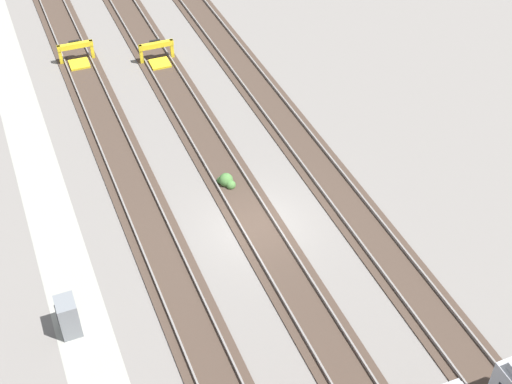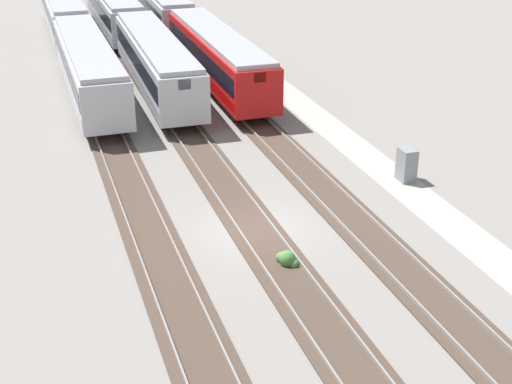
{
  "view_description": "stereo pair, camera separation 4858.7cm",
  "coord_description": "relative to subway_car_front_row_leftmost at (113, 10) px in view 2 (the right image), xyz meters",
  "views": [
    {
      "loc": [
        20.31,
        -8.49,
        20.95
      ],
      "look_at": [
        -0.15,
        0.0,
        1.8
      ],
      "focal_mm": 50.0,
      "sensor_mm": 36.0,
      "label": 1
    },
    {
      "loc": [
        -24.76,
        8.23,
        13.88
      ],
      "look_at": [
        -0.15,
        0.0,
        1.8
      ],
      "focal_mm": 50.0,
      "sensor_mm": 36.0,
      "label": 2
    }
  ],
  "objects": [
    {
      "name": "ground_plane",
      "position": [
        -39.32,
        -0.0,
        -2.04
      ],
      "size": [
        400.0,
        400.0,
        0.0
      ],
      "primitive_type": "plane",
      "color": "gray"
    },
    {
      "name": "service_walkway",
      "position": [
        -39.32,
        -8.04,
        -2.04
      ],
      "size": [
        54.0,
        2.0,
        0.01
      ],
      "primitive_type": "cube",
      "color": "#9E9E93",
      "rests_on": "ground"
    },
    {
      "name": "rail_track_nearest",
      "position": [
        -39.32,
        -4.23,
        -2.0
      ],
      "size": [
        90.0,
        2.24,
        0.21
      ],
      "color": "#47382D",
      "rests_on": "ground"
    },
    {
      "name": "rail_track_near_inner",
      "position": [
        -39.32,
        -0.0,
        -2.0
      ],
      "size": [
        90.0,
        2.24,
        0.21
      ],
      "color": "#47382D",
      "rests_on": "ground"
    },
    {
      "name": "rail_track_middle",
      "position": [
        -39.32,
        4.22,
        -2.0
      ],
      "size": [
        90.0,
        2.24,
        0.21
      ],
      "color": "#47382D",
      "rests_on": "ground"
    },
    {
      "name": "subway_car_front_row_leftmost",
      "position": [
        0.0,
        0.0,
        0.0
      ],
      "size": [
        18.0,
        2.85,
        3.7
      ],
      "color": "#B7BABF",
      "rests_on": "ground"
    },
    {
      "name": "subway_car_front_row_left_inner",
      "position": [
        -18.94,
        -4.17,
        0.0
      ],
      "size": [
        18.02,
        2.99,
        3.7
      ],
      "color": "#B71414",
      "rests_on": "ground"
    },
    {
      "name": "subway_car_front_row_centre",
      "position": [
        -18.94,
        4.28,
        0.0
      ],
      "size": [
        18.01,
        2.9,
        3.7
      ],
      "color": "#B7BABF",
      "rests_on": "ground"
    },
    {
      "name": "subway_car_front_row_right_inner",
      "position": [
        -18.94,
        -0.04,
        0.0
      ],
      "size": [
        18.06,
        3.22,
        3.7
      ],
      "color": "#B7BABF",
      "rests_on": "ground"
    },
    {
      "name": "subway_car_front_row_rightmost",
      "position": [
        0.13,
        -4.18,
        0.0
      ],
      "size": [
        18.06,
        3.23,
        3.7
      ],
      "color": "#B7BABF",
      "rests_on": "ground"
    },
    {
      "name": "subway_car_back_row_leftmost",
      "position": [
        0.05,
        4.26,
        0.0
      ],
      "size": [
        18.0,
        2.84,
        3.7
      ],
      "color": "#B7BABF",
      "rests_on": "ground"
    },
    {
      "name": "electrical_cabinet",
      "position": [
        -36.8,
        -8.44,
        -1.24
      ],
      "size": [
        0.9,
        0.73,
        1.6
      ],
      "color": "gray",
      "rests_on": "ground"
    },
    {
      "name": "weed_clump",
      "position": [
        -42.36,
        -0.26,
        -1.8
      ],
      "size": [
        0.92,
        0.7,
        0.64
      ],
      "color": "#4C7F3D",
      "rests_on": "ground"
    }
  ]
}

